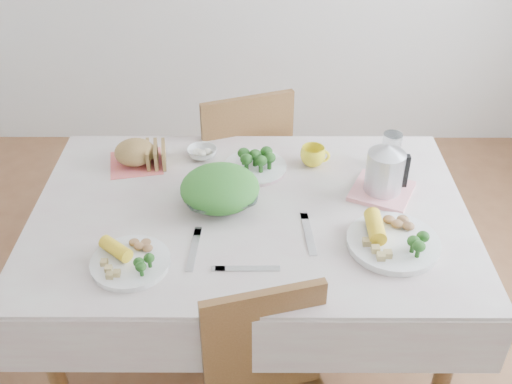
{
  "coord_description": "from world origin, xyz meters",
  "views": [
    {
      "loc": [
        0.03,
        -1.65,
        2.01
      ],
      "look_at": [
        0.02,
        0.02,
        0.82
      ],
      "focal_mm": 42.0,
      "sensor_mm": 36.0,
      "label": 1
    }
  ],
  "objects_px": {
    "chair_far": "(235,168)",
    "dinner_plate_right": "(393,243)",
    "salad_bowl": "(220,196)",
    "dinner_plate_left": "(131,263)",
    "dining_table": "(251,290)",
    "yellow_mug": "(313,156)",
    "electric_kettle": "(386,165)"
  },
  "relations": [
    {
      "from": "dinner_plate_right",
      "to": "electric_kettle",
      "type": "relative_size",
      "value": 1.61
    },
    {
      "from": "chair_far",
      "to": "dinner_plate_right",
      "type": "distance_m",
      "value": 1.1
    },
    {
      "from": "dining_table",
      "to": "dinner_plate_left",
      "type": "bearing_deg",
      "value": -141.49
    },
    {
      "from": "salad_bowl",
      "to": "yellow_mug",
      "type": "xyz_separation_m",
      "value": [
        0.34,
        0.25,
        0.01
      ]
    },
    {
      "from": "yellow_mug",
      "to": "dinner_plate_left",
      "type": "bearing_deg",
      "value": -136.17
    },
    {
      "from": "dinner_plate_left",
      "to": "chair_far",
      "type": "bearing_deg",
      "value": 74.17
    },
    {
      "from": "salad_bowl",
      "to": "dinner_plate_left",
      "type": "xyz_separation_m",
      "value": [
        -0.26,
        -0.32,
        -0.02
      ]
    },
    {
      "from": "dining_table",
      "to": "dinner_plate_left",
      "type": "height_order",
      "value": "dinner_plate_left"
    },
    {
      "from": "salad_bowl",
      "to": "dinner_plate_right",
      "type": "xyz_separation_m",
      "value": [
        0.56,
        -0.23,
        -0.02
      ]
    },
    {
      "from": "salad_bowl",
      "to": "dinner_plate_right",
      "type": "relative_size",
      "value": 0.87
    },
    {
      "from": "dinner_plate_left",
      "to": "dinner_plate_right",
      "type": "relative_size",
      "value": 0.83
    },
    {
      "from": "dining_table",
      "to": "dinner_plate_left",
      "type": "distance_m",
      "value": 0.61
    },
    {
      "from": "dinner_plate_left",
      "to": "dinner_plate_right",
      "type": "xyz_separation_m",
      "value": [
        0.82,
        0.09,
        0.0
      ]
    },
    {
      "from": "yellow_mug",
      "to": "chair_far",
      "type": "bearing_deg",
      "value": 126.58
    },
    {
      "from": "salad_bowl",
      "to": "dinner_plate_right",
      "type": "height_order",
      "value": "salad_bowl"
    },
    {
      "from": "dinner_plate_right",
      "to": "yellow_mug",
      "type": "bearing_deg",
      "value": 114.78
    },
    {
      "from": "dinner_plate_left",
      "to": "yellow_mug",
      "type": "relative_size",
      "value": 2.56
    },
    {
      "from": "dinner_plate_left",
      "to": "electric_kettle",
      "type": "relative_size",
      "value": 1.33
    },
    {
      "from": "dining_table",
      "to": "chair_far",
      "type": "xyz_separation_m",
      "value": [
        -0.08,
        0.71,
        0.09
      ]
    },
    {
      "from": "chair_far",
      "to": "dinner_plate_right",
      "type": "height_order",
      "value": "chair_far"
    },
    {
      "from": "chair_far",
      "to": "dining_table",
      "type": "bearing_deg",
      "value": 76.55
    },
    {
      "from": "chair_far",
      "to": "dinner_plate_right",
      "type": "bearing_deg",
      "value": 100.87
    },
    {
      "from": "dining_table",
      "to": "electric_kettle",
      "type": "xyz_separation_m",
      "value": [
        0.47,
        0.1,
        0.51
      ]
    },
    {
      "from": "chair_far",
      "to": "electric_kettle",
      "type": "height_order",
      "value": "electric_kettle"
    },
    {
      "from": "chair_far",
      "to": "salad_bowl",
      "type": "xyz_separation_m",
      "value": [
        -0.03,
        -0.68,
        0.33
      ]
    },
    {
      "from": "dinner_plate_left",
      "to": "electric_kettle",
      "type": "bearing_deg",
      "value": 24.86
    },
    {
      "from": "dinner_plate_right",
      "to": "electric_kettle",
      "type": "bearing_deg",
      "value": 87.43
    },
    {
      "from": "salad_bowl",
      "to": "electric_kettle",
      "type": "xyz_separation_m",
      "value": [
        0.57,
        0.06,
        0.09
      ]
    },
    {
      "from": "dinner_plate_right",
      "to": "yellow_mug",
      "type": "distance_m",
      "value": 0.53
    },
    {
      "from": "dining_table",
      "to": "dinner_plate_left",
      "type": "xyz_separation_m",
      "value": [
        -0.36,
        -0.29,
        0.4
      ]
    },
    {
      "from": "chair_far",
      "to": "dinner_plate_left",
      "type": "relative_size",
      "value": 3.76
    },
    {
      "from": "dining_table",
      "to": "electric_kettle",
      "type": "bearing_deg",
      "value": 11.71
    }
  ]
}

